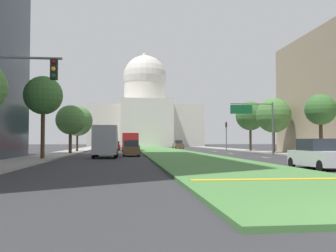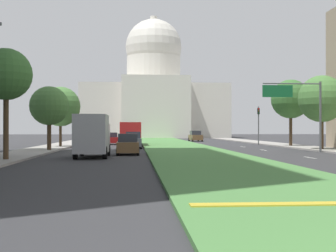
{
  "view_description": "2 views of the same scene",
  "coord_description": "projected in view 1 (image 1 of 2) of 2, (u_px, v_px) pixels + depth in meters",
  "views": [
    {
      "loc": [
        -6.01,
        -6.61,
        1.69
      ],
      "look_at": [
        -0.27,
        45.14,
        3.8
      ],
      "focal_mm": 39.72,
      "sensor_mm": 36.0,
      "label": 1
    },
    {
      "loc": [
        -4.98,
        -4.58,
        2.15
      ],
      "look_at": [
        -0.69,
        56.08,
        2.53
      ],
      "focal_mm": 50.79,
      "sensor_mm": 36.0,
      "label": 2
    }
  ],
  "objects": [
    {
      "name": "ground_plane",
      "position": [
        161.0,
        151.0,
        66.06
      ],
      "size": [
        260.98,
        260.98,
        0.0
      ],
      "primitive_type": "plane",
      "color": "#333335"
    },
    {
      "name": "grass_median",
      "position": [
        164.0,
        151.0,
        60.17
      ],
      "size": [
        7.86,
        106.76,
        0.14
      ],
      "primitive_type": "cube",
      "color": "#4C8442",
      "rests_on": "ground_plane"
    },
    {
      "name": "median_curb_nose",
      "position": [
        278.0,
        179.0,
        14.84
      ],
      "size": [
        7.08,
        0.5,
        0.04
      ],
      "primitive_type": "cube",
      "color": "gold",
      "rests_on": "grass_median"
    },
    {
      "name": "lane_dashes_right",
      "position": [
        261.0,
        157.0,
        39.27
      ],
      "size": [
        0.16,
        42.9,
        0.01
      ],
      "color": "silver",
      "rests_on": "ground_plane"
    },
    {
      "name": "sidewalk_left",
      "position": [
        68.0,
        152.0,
        52.7
      ],
      "size": [
        4.0,
        106.76,
        0.15
      ],
      "primitive_type": "cube",
      "color": "#9E9991",
      "rests_on": "ground_plane"
    },
    {
      "name": "sidewalk_right",
      "position": [
        263.0,
        152.0,
        55.86
      ],
      "size": [
        4.0,
        106.76,
        0.15
      ],
      "primitive_type": "cube",
      "color": "#9E9991",
      "rests_on": "ground_plane"
    },
    {
      "name": "capitol_building",
      "position": [
        145.0,
        114.0,
        124.64
      ],
      "size": [
        36.1,
        27.56,
        31.47
      ],
      "color": "silver",
      "rests_on": "ground_plane"
    },
    {
      "name": "traffic_light_near_left",
      "position": [
        1.0,
        88.0,
        14.81
      ],
      "size": [
        3.34,
        0.35,
        5.2
      ],
      "color": "#515456",
      "rests_on": "ground_plane"
    },
    {
      "name": "traffic_light_far_right",
      "position": [
        226.0,
        132.0,
        67.05
      ],
      "size": [
        0.28,
        0.35,
        5.2
      ],
      "color": "#515456",
      "rests_on": "ground_plane"
    },
    {
      "name": "overhead_guide_sign",
      "position": [
        257.0,
        117.0,
        46.0
      ],
      "size": [
        5.52,
        0.2,
        6.5
      ],
      "color": "#515456",
      "rests_on": "ground_plane"
    },
    {
      "name": "street_tree_left_mid",
      "position": [
        43.0,
        96.0,
        33.21
      ],
      "size": [
        3.44,
        3.44,
        7.51
      ],
      "color": "#4C3823",
      "rests_on": "ground_plane"
    },
    {
      "name": "street_tree_right_mid",
      "position": [
        321.0,
        110.0,
        37.14
      ],
      "size": [
        3.1,
        3.1,
        6.4
      ],
      "color": "#4C3823",
      "rests_on": "ground_plane"
    },
    {
      "name": "street_tree_left_far",
      "position": [
        71.0,
        120.0,
        47.26
      ],
      "size": [
        3.75,
        3.75,
        6.26
      ],
      "color": "#4C3823",
      "rests_on": "ground_plane"
    },
    {
      "name": "street_tree_right_far",
      "position": [
        273.0,
        115.0,
        50.12
      ],
      "size": [
        4.69,
        4.69,
        7.51
      ],
      "color": "#4C3823",
      "rests_on": "ground_plane"
    },
    {
      "name": "street_tree_left_distant",
      "position": [
        77.0,
        121.0,
        56.37
      ],
      "size": [
        4.58,
        4.58,
        7.03
      ],
      "color": "#4C3823",
      "rests_on": "ground_plane"
    },
    {
      "name": "street_tree_right_distant",
      "position": [
        250.0,
        116.0,
        59.87
      ],
      "size": [
        4.7,
        4.7,
        8.11
      ],
      "color": "#4C3823",
      "rests_on": "ground_plane"
    },
    {
      "name": "sedan_lead_stopped",
      "position": [
        318.0,
        155.0,
        22.32
      ],
      "size": [
        2.08,
        4.36,
        1.83
      ],
      "color": "silver",
      "rests_on": "ground_plane"
    },
    {
      "name": "sedan_midblock",
      "position": [
        131.0,
        149.0,
        41.63
      ],
      "size": [
        1.92,
        4.25,
        1.76
      ],
      "color": "brown",
      "rests_on": "ground_plane"
    },
    {
      "name": "sedan_distant",
      "position": [
        133.0,
        147.0,
        54.11
      ],
      "size": [
        1.89,
        4.13,
        1.85
      ],
      "color": "#4C5156",
      "rests_on": "ground_plane"
    },
    {
      "name": "sedan_far_horizon",
      "position": [
        115.0,
        146.0,
        67.65
      ],
      "size": [
        2.04,
        4.46,
        1.66
      ],
      "color": "maroon",
      "rests_on": "ground_plane"
    },
    {
      "name": "sedan_very_far",
      "position": [
        178.0,
        145.0,
        85.01
      ],
      "size": [
        2.1,
        4.68,
        1.85
      ],
      "color": "brown",
      "rests_on": "ground_plane"
    },
    {
      "name": "box_truck_delivery",
      "position": [
        106.0,
        141.0,
        37.6
      ],
      "size": [
        2.4,
        6.4,
        3.2
      ],
      "color": "silver",
      "rests_on": "ground_plane"
    },
    {
      "name": "city_bus",
      "position": [
        130.0,
        141.0,
        62.46
      ],
      "size": [
        2.62,
        11.0,
        2.95
      ],
      "color": "#B21E1E",
      "rests_on": "ground_plane"
    }
  ]
}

